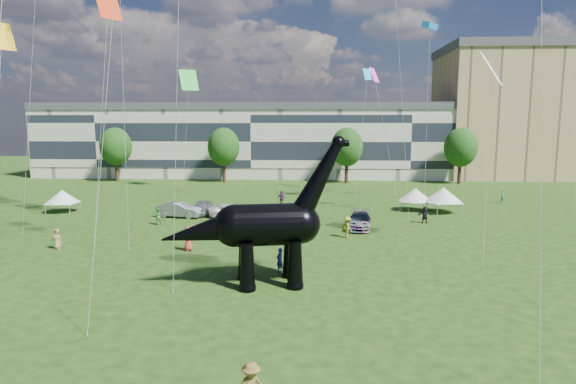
{
  "coord_description": "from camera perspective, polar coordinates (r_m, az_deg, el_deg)",
  "views": [
    {
      "loc": [
        2.67,
        -24.9,
        9.81
      ],
      "look_at": [
        0.91,
        8.0,
        5.0
      ],
      "focal_mm": 30.0,
      "sensor_mm": 36.0,
      "label": 1
    }
  ],
  "objects": [
    {
      "name": "tree_far_left",
      "position": [
        84.54,
        -19.77,
        5.43
      ],
      "size": [
        5.2,
        5.2,
        9.44
      ],
      "color": "#382314",
      "rests_on": "ground"
    },
    {
      "name": "car_grey",
      "position": [
        51.11,
        -12.72,
        -2.08
      ],
      "size": [
        4.91,
        2.44,
        1.55
      ],
      "primitive_type": "imported",
      "rotation": [
        0.0,
        0.0,
        1.39
      ],
      "color": "gray",
      "rests_on": "ground"
    },
    {
      "name": "terrace_row",
      "position": [
        87.63,
        -3.96,
        5.79
      ],
      "size": [
        78.0,
        11.0,
        12.0
      ],
      "primitive_type": "cube",
      "color": "beige",
      "rests_on": "ground"
    },
    {
      "name": "tree_mid_right",
      "position": [
        78.16,
        7.0,
        5.66
      ],
      "size": [
        5.2,
        5.2,
        9.44
      ],
      "color": "#382314",
      "rests_on": "ground"
    },
    {
      "name": "apartment_block",
      "position": [
        97.35,
        25.89,
        8.18
      ],
      "size": [
        28.0,
        18.0,
        22.0
      ],
      "primitive_type": "cube",
      "color": "tan",
      "rests_on": "ground"
    },
    {
      "name": "car_dark",
      "position": [
        45.14,
        8.51,
        -3.39
      ],
      "size": [
        2.68,
        5.27,
        1.47
      ],
      "primitive_type": "imported",
      "rotation": [
        0.0,
        0.0,
        -0.13
      ],
      "color": "#595960",
      "rests_on": "ground"
    },
    {
      "name": "car_silver",
      "position": [
        52.28,
        -10.09,
        -1.81
      ],
      "size": [
        1.93,
        4.46,
        1.5
      ],
      "primitive_type": "imported",
      "rotation": [
        0.0,
        0.0,
        -0.04
      ],
      "color": "#AEADB2",
      "rests_on": "ground"
    },
    {
      "name": "visitors",
      "position": [
        40.5,
        -5.11,
        -4.46
      ],
      "size": [
        57.93,
        45.0,
        1.9
      ],
      "color": "#302B9E",
      "rests_on": "ground"
    },
    {
      "name": "tree_far_right",
      "position": [
        81.39,
        19.8,
        5.34
      ],
      "size": [
        5.2,
        5.2,
        9.44
      ],
      "color": "#382314",
      "rests_on": "ground"
    },
    {
      "name": "tree_mid_left",
      "position": [
        79.34,
        -7.64,
        5.69
      ],
      "size": [
        5.2,
        5.2,
        9.44
      ],
      "color": "#382314",
      "rests_on": "ground"
    },
    {
      "name": "gazebo_left",
      "position": [
        58.07,
        -25.19,
        -0.49
      ],
      "size": [
        3.73,
        3.73,
        2.46
      ],
      "rotation": [
        0.0,
        0.0,
        0.06
      ],
      "color": "silver",
      "rests_on": "ground"
    },
    {
      "name": "dinosaur_sculpture",
      "position": [
        29.01,
        -3.22,
        -4.22
      ],
      "size": [
        11.47,
        4.09,
        9.34
      ],
      "rotation": [
        0.0,
        0.0,
        0.19
      ],
      "color": "black",
      "rests_on": "ground"
    },
    {
      "name": "car_white",
      "position": [
        50.64,
        -6.76,
        -2.16
      ],
      "size": [
        5.17,
        3.34,
        1.32
      ],
      "primitive_type": "imported",
      "rotation": [
        0.0,
        0.0,
        1.83
      ],
      "color": "silver",
      "rests_on": "ground"
    },
    {
      "name": "gazebo_near",
      "position": [
        55.43,
        14.84,
        -0.31
      ],
      "size": [
        4.47,
        4.47,
        2.52
      ],
      "rotation": [
        0.0,
        0.0,
        -0.28
      ],
      "color": "silver",
      "rests_on": "ground"
    },
    {
      "name": "gazebo_far",
      "position": [
        54.94,
        17.91,
        -0.32
      ],
      "size": [
        4.92,
        4.92,
        2.78
      ],
      "rotation": [
        0.0,
        0.0,
        0.27
      ],
      "color": "silver",
      "rests_on": "ground"
    },
    {
      "name": "ground",
      "position": [
        26.89,
        -2.93,
        -13.1
      ],
      "size": [
        220.0,
        220.0,
        0.0
      ],
      "primitive_type": "plane",
      "color": "#16330C",
      "rests_on": "ground"
    }
  ]
}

